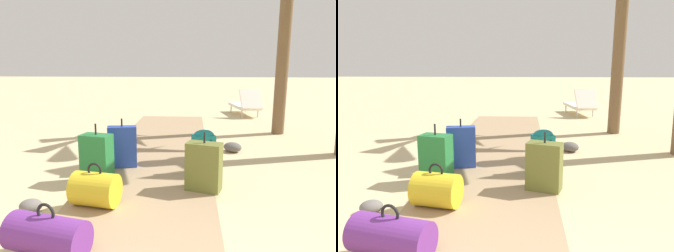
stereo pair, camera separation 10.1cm
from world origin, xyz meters
TOP-DOWN VIEW (x-y plane):
  - ground_plane at (0.00, 3.35)m, footprint 60.00×60.00m
  - boardwalk at (0.00, 4.19)m, footprint 1.65×8.39m
  - backpack_teal at (0.71, 3.67)m, footprint 0.34×0.26m
  - suitcase_olive at (0.69, 3.05)m, footprint 0.46×0.34m
  - duffel_bag_yellow at (-0.48, 2.53)m, footprint 0.53×0.45m
  - suitcase_green at (-0.71, 3.41)m, footprint 0.44×0.33m
  - duffel_bag_purple at (-0.60, 1.61)m, footprint 0.71×0.47m
  - suitcase_blue at (-0.46, 3.87)m, footprint 0.44×0.25m
  - lounge_chair at (2.15, 9.24)m, footprint 0.83×1.59m
  - rock_left_far at (-1.18, 2.48)m, footprint 0.28×0.26m
  - rock_right_mid at (1.28, 5.09)m, footprint 0.44×0.43m

SIDE VIEW (x-z plane):
  - ground_plane at x=0.00m, z-range 0.00..0.00m
  - boardwalk at x=0.00m, z-range 0.00..0.08m
  - rock_left_far at x=-1.18m, z-range 0.00..0.14m
  - rock_right_mid at x=1.28m, z-range 0.00..0.17m
  - duffel_bag_purple at x=-0.60m, z-range 0.03..0.46m
  - duffel_bag_yellow at x=-0.48m, z-range 0.03..0.50m
  - lounge_chair at x=2.15m, z-range -0.08..0.73m
  - suitcase_green at x=-0.71m, z-range 0.01..0.73m
  - suitcase_olive at x=0.69m, z-range 0.02..0.73m
  - suitcase_blue at x=-0.46m, z-range 0.02..0.74m
  - backpack_teal at x=0.71m, z-range 0.09..0.71m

